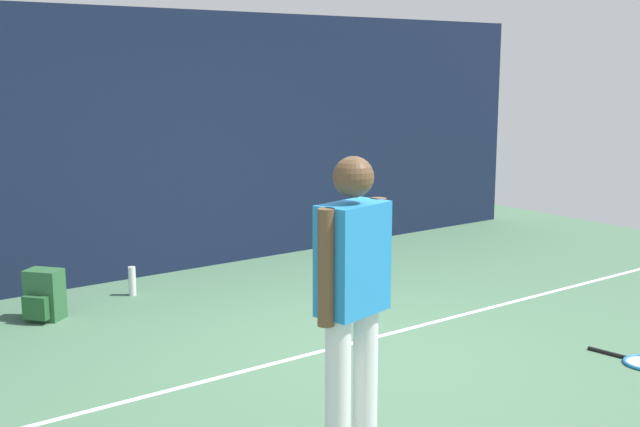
{
  "coord_description": "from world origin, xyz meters",
  "views": [
    {
      "loc": [
        -3.8,
        -4.72,
        2.16
      ],
      "look_at": [
        0.0,
        0.4,
        1.0
      ],
      "focal_mm": 45.45,
      "sensor_mm": 36.0,
      "label": 1
    }
  ],
  "objects_px": {
    "tennis_player": "(353,291)",
    "backpack": "(44,296)",
    "water_bottle": "(132,281)",
    "tennis_ball_near_player": "(350,267)"
  },
  "relations": [
    {
      "from": "tennis_ball_near_player",
      "to": "tennis_player",
      "type": "bearing_deg",
      "value": -128.58
    },
    {
      "from": "tennis_player",
      "to": "tennis_ball_near_player",
      "type": "bearing_deg",
      "value": 38.97
    },
    {
      "from": "tennis_player",
      "to": "backpack",
      "type": "xyz_separation_m",
      "value": [
        -0.56,
        3.55,
        -0.76
      ]
    },
    {
      "from": "tennis_ball_near_player",
      "to": "backpack",
      "type": "bearing_deg",
      "value": 175.81
    },
    {
      "from": "tennis_player",
      "to": "water_bottle",
      "type": "relative_size",
      "value": 6.08
    },
    {
      "from": "backpack",
      "to": "tennis_ball_near_player",
      "type": "height_order",
      "value": "backpack"
    },
    {
      "from": "tennis_ball_near_player",
      "to": "water_bottle",
      "type": "distance_m",
      "value": 2.34
    },
    {
      "from": "tennis_ball_near_player",
      "to": "water_bottle",
      "type": "xyz_separation_m",
      "value": [
        -2.28,
        0.49,
        0.11
      ]
    },
    {
      "from": "water_bottle",
      "to": "tennis_player",
      "type": "bearing_deg",
      "value": -95.5
    },
    {
      "from": "tennis_player",
      "to": "water_bottle",
      "type": "bearing_deg",
      "value": 72.06
    }
  ]
}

